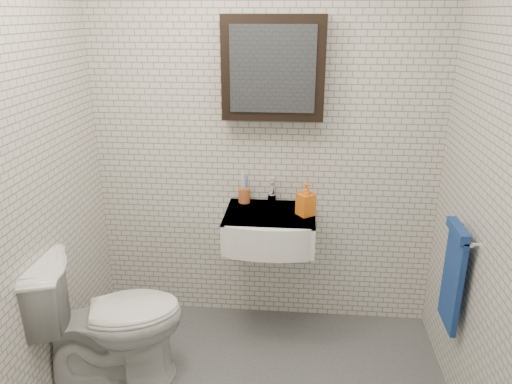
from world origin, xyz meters
TOP-DOWN VIEW (x-y plane):
  - room_shell at (0.00, 0.00)m, footprint 2.22×2.02m
  - washbasin at (0.05, 0.73)m, footprint 0.55×0.50m
  - faucet at (0.05, 0.93)m, footprint 0.06×0.20m
  - mirror_cabinet at (0.05, 0.93)m, footprint 0.60×0.15m
  - towel_rail at (1.04, 0.35)m, footprint 0.09×0.30m
  - toothbrush_cup at (-0.13, 0.94)m, footprint 0.09×0.09m
  - soap_bottle at (0.27, 0.76)m, footprint 0.13×0.13m
  - toilet at (-0.80, 0.23)m, footprint 0.90×0.69m

SIDE VIEW (x-z plane):
  - toilet at x=-0.80m, z-range 0.00..0.81m
  - towel_rail at x=1.04m, z-range 0.43..1.01m
  - washbasin at x=0.05m, z-range 0.66..0.86m
  - toothbrush_cup at x=-0.13m, z-range 0.80..1.01m
  - faucet at x=0.05m, z-range 0.84..0.99m
  - soap_bottle at x=0.27m, z-range 0.85..1.05m
  - room_shell at x=0.00m, z-range 0.21..2.72m
  - mirror_cabinet at x=0.05m, z-range 1.40..2.00m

